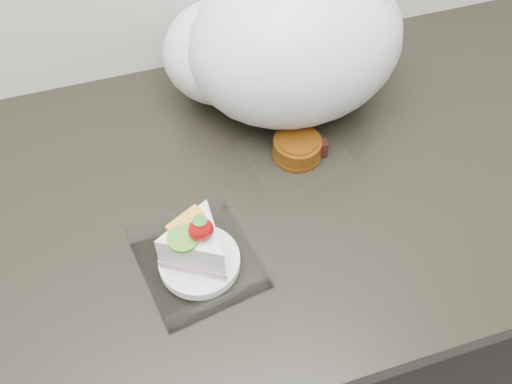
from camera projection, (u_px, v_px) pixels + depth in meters
name	position (u px, v px, depth m)	size (l,w,h in m)	color
counter	(187.00, 335.00, 1.19)	(2.04, 0.64, 0.90)	black
cake_tray	(198.00, 254.00, 0.75)	(0.17, 0.17, 0.12)	white
mooncake_wrap	(298.00, 149.00, 0.89)	(0.17, 0.17, 0.04)	white
plastic_bag	(281.00, 45.00, 0.87)	(0.41, 0.34, 0.31)	white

